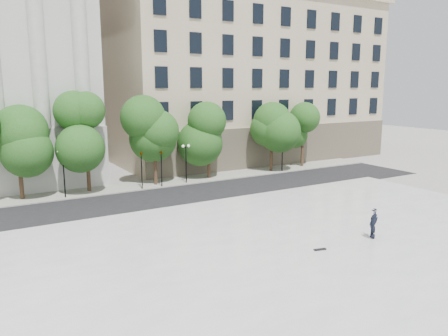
{
  "coord_description": "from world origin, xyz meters",
  "views": [
    {
      "loc": [
        -13.79,
        -16.76,
        9.74
      ],
      "look_at": [
        2.06,
        10.0,
        3.94
      ],
      "focal_mm": 35.0,
      "sensor_mm": 36.0,
      "label": 1
    }
  ],
  "objects_px": {
    "traffic_light_west": "(141,153)",
    "skateboard": "(320,249)",
    "traffic_light_east": "(161,150)",
    "person_lying": "(372,234)"
  },
  "relations": [
    {
      "from": "traffic_light_east",
      "to": "skateboard",
      "type": "distance_m",
      "value": 21.58
    },
    {
      "from": "traffic_light_east",
      "to": "traffic_light_west",
      "type": "bearing_deg",
      "value": -180.0
    },
    {
      "from": "traffic_light_east",
      "to": "person_lying",
      "type": "relative_size",
      "value": 2.29
    },
    {
      "from": "traffic_light_east",
      "to": "person_lying",
      "type": "distance_m",
      "value": 22.29
    },
    {
      "from": "traffic_light_west",
      "to": "skateboard",
      "type": "distance_m",
      "value": 21.75
    },
    {
      "from": "traffic_light_west",
      "to": "person_lying",
      "type": "bearing_deg",
      "value": -71.6
    },
    {
      "from": "traffic_light_west",
      "to": "person_lying",
      "type": "distance_m",
      "value": 22.82
    },
    {
      "from": "traffic_light_east",
      "to": "person_lying",
      "type": "xyz_separation_m",
      "value": [
        5.12,
        -21.47,
        -3.06
      ]
    },
    {
      "from": "person_lying",
      "to": "traffic_light_east",
      "type": "bearing_deg",
      "value": 85.04
    },
    {
      "from": "traffic_light_east",
      "to": "person_lying",
      "type": "bearing_deg",
      "value": -76.58
    }
  ]
}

